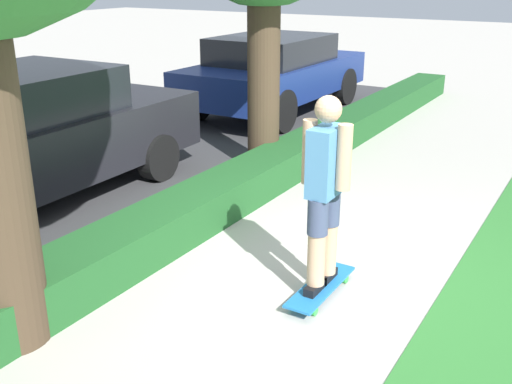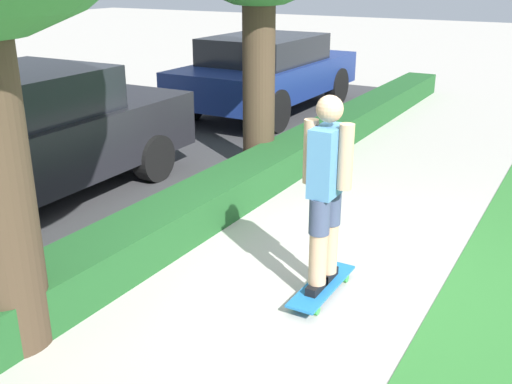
{
  "view_description": "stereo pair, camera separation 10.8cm",
  "coord_description": "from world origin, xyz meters",
  "px_view_note": "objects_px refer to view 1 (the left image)",
  "views": [
    {
      "loc": [
        -4.36,
        -1.96,
        2.56
      ],
      "look_at": [
        -0.12,
        0.6,
        0.72
      ],
      "focal_mm": 42.0,
      "sensor_mm": 36.0,
      "label": 1
    },
    {
      "loc": [
        -4.41,
        -1.87,
        2.56
      ],
      "look_at": [
        -0.12,
        0.6,
        0.72
      ],
      "focal_mm": 42.0,
      "sensor_mm": 36.0,
      "label": 2
    }
  ],
  "objects_px": {
    "parked_car_middle": "(16,137)",
    "skater_person": "(325,190)",
    "parked_car_rear": "(274,71)",
    "skateboard": "(321,287)"
  },
  "relations": [
    {
      "from": "parked_car_middle",
      "to": "skater_person",
      "type": "bearing_deg",
      "value": -93.62
    },
    {
      "from": "parked_car_middle",
      "to": "parked_car_rear",
      "type": "height_order",
      "value": "parked_car_middle"
    },
    {
      "from": "skateboard",
      "to": "parked_car_middle",
      "type": "xyz_separation_m",
      "value": [
        0.17,
        3.92,
        0.71
      ]
    },
    {
      "from": "skater_person",
      "to": "parked_car_rear",
      "type": "xyz_separation_m",
      "value": [
        5.85,
        3.76,
        -0.17
      ]
    },
    {
      "from": "skater_person",
      "to": "parked_car_rear",
      "type": "distance_m",
      "value": 6.95
    },
    {
      "from": "parked_car_rear",
      "to": "parked_car_middle",
      "type": "bearing_deg",
      "value": 178.42
    },
    {
      "from": "skater_person",
      "to": "parked_car_middle",
      "type": "xyz_separation_m",
      "value": [
        0.17,
        3.92,
        -0.16
      ]
    },
    {
      "from": "parked_car_middle",
      "to": "parked_car_rear",
      "type": "distance_m",
      "value": 5.68
    },
    {
      "from": "skateboard",
      "to": "skater_person",
      "type": "bearing_deg",
      "value": 0.0
    },
    {
      "from": "parked_car_middle",
      "to": "parked_car_rear",
      "type": "xyz_separation_m",
      "value": [
        5.68,
        -0.16,
        -0.02
      ]
    }
  ]
}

